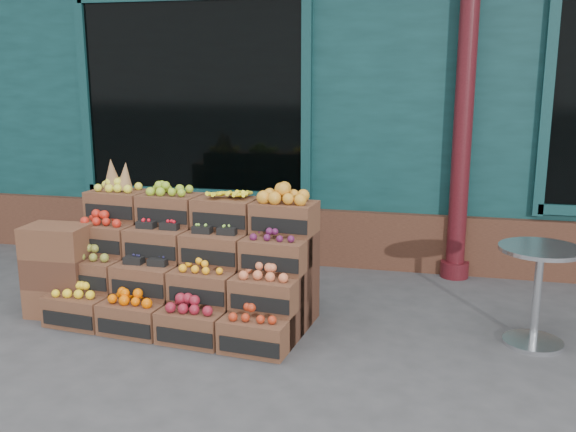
# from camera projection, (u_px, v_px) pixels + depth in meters

# --- Properties ---
(ground) EXTENTS (60.00, 60.00, 0.00)m
(ground) POSITION_uv_depth(u_px,v_px,m) (292.00, 348.00, 4.79)
(ground) COLOR #3B3B3D
(ground) RESTS_ON ground
(shop_facade) EXTENTS (12.00, 6.24, 4.80)m
(shop_facade) POSITION_uv_depth(u_px,v_px,m) (374.00, 44.00, 9.11)
(shop_facade) COLOR #0E3132
(shop_facade) RESTS_ON ground
(crate_display) EXTENTS (2.14, 1.20, 1.28)m
(crate_display) POSITION_uv_depth(u_px,v_px,m) (187.00, 272.00, 5.31)
(crate_display) COLOR brown
(crate_display) RESTS_ON ground
(spare_crates) EXTENTS (0.53, 0.38, 0.77)m
(spare_crates) POSITION_uv_depth(u_px,v_px,m) (59.00, 270.00, 5.38)
(spare_crates) COLOR brown
(spare_crates) RESTS_ON ground
(bistro_table) EXTENTS (0.61, 0.61, 0.76)m
(bistro_table) POSITION_uv_depth(u_px,v_px,m) (538.00, 284.00, 4.76)
(bistro_table) COLOR silver
(bistro_table) RESTS_ON ground
(shopkeeper) EXTENTS (0.88, 0.67, 2.17)m
(shopkeeper) POSITION_uv_depth(u_px,v_px,m) (227.00, 154.00, 7.43)
(shopkeeper) COLOR #195822
(shopkeeper) RESTS_ON ground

